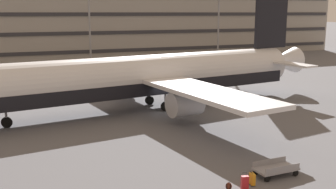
# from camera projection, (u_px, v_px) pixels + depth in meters

# --- Properties ---
(ground_plane) EXTENTS (600.00, 600.00, 0.00)m
(ground_plane) POSITION_uv_depth(u_px,v_px,m) (166.00, 112.00, 39.61)
(ground_plane) COLOR #5B5B60
(terminal_structure) EXTENTS (126.30, 14.78, 18.46)m
(terminal_structure) POSITION_uv_depth(u_px,v_px,m) (71.00, 14.00, 86.02)
(terminal_structure) COLOR gray
(terminal_structure) RESTS_ON ground_plane
(airliner) EXTENTS (41.13, 33.33, 11.38)m
(airliner) POSITION_uv_depth(u_px,v_px,m) (148.00, 77.00, 40.40)
(airliner) COLOR silver
(airliner) RESTS_ON ground_plane
(light_mast_left) EXTENTS (1.80, 0.50, 19.02)m
(light_mast_left) POSITION_uv_depth(u_px,v_px,m) (89.00, 4.00, 74.77)
(light_mast_left) COLOR gray
(light_mast_left) RESTS_ON ground_plane
(suitcase_silver) EXTENTS (0.31, 0.49, 0.79)m
(suitcase_silver) POSITION_uv_depth(u_px,v_px,m) (252.00, 179.00, 22.81)
(suitcase_silver) COLOR orange
(suitcase_silver) RESTS_ON ground_plane
(suitcase_large) EXTENTS (0.44, 0.30, 1.02)m
(suitcase_large) POSITION_uv_depth(u_px,v_px,m) (245.00, 183.00, 22.17)
(suitcase_large) COLOR #B21E23
(suitcase_large) RESTS_ON ground_plane
(backpack_laid_flat) EXTENTS (0.40, 0.37, 0.50)m
(backpack_laid_flat) POSITION_uv_depth(u_px,v_px,m) (229.00, 186.00, 22.19)
(backpack_laid_flat) COLOR #592619
(backpack_laid_flat) RESTS_ON ground_plane
(baggage_cart) EXTENTS (3.32, 1.38, 0.82)m
(baggage_cart) POSITION_uv_depth(u_px,v_px,m) (276.00, 169.00, 24.14)
(baggage_cart) COLOR gray
(baggage_cart) RESTS_ON ground_plane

